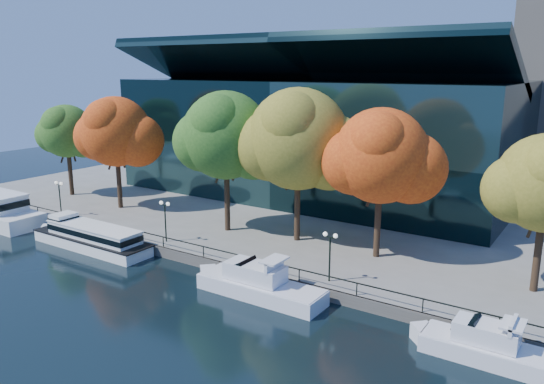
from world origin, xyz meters
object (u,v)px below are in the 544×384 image
Objects in this scene: tree_0 at (67,132)px; tree_2 at (227,137)px; tree_1 at (116,133)px; lamp_0 at (59,191)px; cruiser_far at (485,345)px; tree_4 at (382,158)px; tree_3 at (299,141)px; lamp_1 at (165,212)px; cruiser_near at (256,283)px; lamp_2 at (330,246)px; tour_boat at (89,236)px.

tree_2 is (27.23, -1.00, 1.40)m from tree_0.
tree_0 is 0.89× the size of tree_1.
tree_2 is 21.50m from lamp_0.
cruiser_far is 18.35m from tree_4.
cruiser_far is 24.81m from tree_3.
lamp_0 is at bearing -162.24° from tree_2.
cruiser_near is at bearing -15.35° from lamp_1.
tree_4 reaches higher than tree_0.
tree_0 is (-37.64, 10.87, 8.30)m from cruiser_near.
tree_4 is at bearing 4.04° from tree_2.
tree_3 is 8.37m from tree_4.
lamp_1 is (16.56, 0.00, 0.00)m from lamp_0.
lamp_1 is (24.35, -7.22, -5.38)m from tree_0.
lamp_2 is at bearing -22.51° from tree_2.
lamp_1 reaches higher than cruiser_far.
cruiser_far is (17.27, 0.02, -0.08)m from cruiser_near.
lamp_1 is (-10.62, -7.41, -6.82)m from tree_3.
tree_2 is 3.58× the size of lamp_1.
tree_3 is 14.64m from lamp_1.
tree_3 is 3.69× the size of lamp_2.
cruiser_near is 2.92× the size of lamp_0.
tree_4 is 3.31× the size of lamp_2.
tree_2 is (-27.68, 9.85, 9.78)m from cruiser_far.
lamp_2 is (17.89, 0.00, 0.00)m from lamp_1.
tree_2 is at bearing 65.19° from lamp_1.
lamp_2 reaches higher than cruiser_far.
cruiser_near is at bearing -0.41° from tour_boat.
cruiser_far is at bearing -28.97° from tree_3.
tree_0 is at bearing 163.48° from lamp_1.
tour_boat is at bearing -136.10° from tree_2.
tree_1 reaches higher than tree_4.
lamp_2 is (15.01, -6.22, -6.78)m from tree_2.
lamp_0 is (-19.43, -6.22, -6.78)m from tree_2.
tree_1 is at bearing -178.08° from tree_4.
lamp_2 is at bearing 0.00° from lamp_0.
tree_4 is (43.31, 0.14, 0.64)m from tree_0.
lamp_0 is at bearing 175.60° from cruiser_far.
tour_boat is 1.29× the size of tree_0.
tree_3 is at bearing 103.56° from cruiser_near.
tree_4 is (5.67, 11.01, 8.93)m from cruiser_near.
tree_4 is 9.56m from lamp_2.
tour_boat is at bearing 179.59° from cruiser_near.
tree_4 reaches higher than cruiser_near.
tour_boat is 20.52m from cruiser_near.
cruiser_far is 0.63× the size of tree_3.
tree_2 is at bearing 136.53° from cruiser_near.
tree_2 is at bearing -175.96° from tree_4.
tour_boat is 37.79m from cruiser_far.
tree_0 is at bearing 177.90° from tree_2.
tour_boat is 1.04× the size of tree_3.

